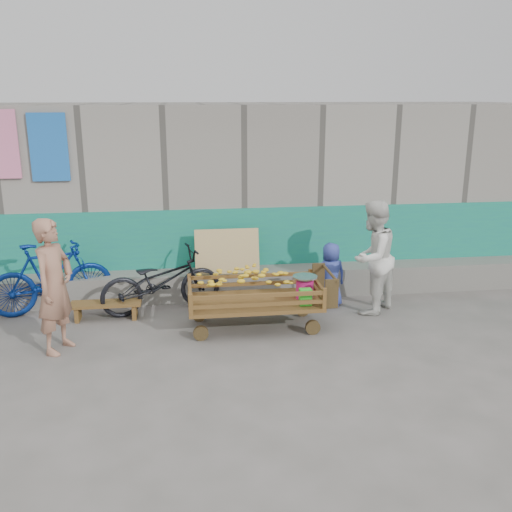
{
  "coord_description": "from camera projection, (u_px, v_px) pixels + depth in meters",
  "views": [
    {
      "loc": [
        -0.37,
        -6.32,
        3.16
      ],
      "look_at": [
        0.62,
        1.2,
        1.0
      ],
      "focal_mm": 40.0,
      "sensor_mm": 36.0,
      "label": 1
    }
  ],
  "objects": [
    {
      "name": "building_wall",
      "position": [
        202.0,
        190.0,
        10.4
      ],
      "size": [
        12.0,
        3.5,
        3.0
      ],
      "color": "gray",
      "rests_on": "ground"
    },
    {
      "name": "bench",
      "position": [
        106.0,
        307.0,
        8.27
      ],
      "size": [
        1.01,
        0.3,
        0.25
      ],
      "color": "brown",
      "rests_on": "ground"
    },
    {
      "name": "woman",
      "position": [
        372.0,
        257.0,
        8.37
      ],
      "size": [
        1.04,
        1.03,
        1.7
      ],
      "primitive_type": "imported",
      "rotation": [
        0.0,
        0.0,
        3.87
      ],
      "color": "silver",
      "rests_on": "ground"
    },
    {
      "name": "vendor_man",
      "position": [
        55.0,
        286.0,
        7.08
      ],
      "size": [
        0.62,
        0.74,
        1.72
      ],
      "primitive_type": "imported",
      "rotation": [
        0.0,
        0.0,
        1.17
      ],
      "color": "#9D6C54",
      "rests_on": "ground"
    },
    {
      "name": "child",
      "position": [
        331.0,
        275.0,
        8.69
      ],
      "size": [
        0.54,
        0.41,
        1.0
      ],
      "primitive_type": "imported",
      "rotation": [
        0.0,
        0.0,
        3.33
      ],
      "color": "#33429C",
      "rests_on": "ground"
    },
    {
      "name": "ground",
      "position": [
        219.0,
        363.0,
        6.94
      ],
      "size": [
        80.0,
        80.0,
        0.0
      ],
      "primitive_type": "plane",
      "color": "#56544F",
      "rests_on": "ground"
    },
    {
      "name": "bicycle_dark",
      "position": [
        161.0,
        281.0,
        8.48
      ],
      "size": [
        1.92,
        1.1,
        0.95
      ],
      "primitive_type": "imported",
      "rotation": [
        0.0,
        0.0,
        1.85
      ],
      "color": "black",
      "rests_on": "ground"
    },
    {
      "name": "bicycle_blue",
      "position": [
        51.0,
        277.0,
        8.45
      ],
      "size": [
        1.86,
        1.05,
        1.08
      ],
      "primitive_type": "imported",
      "rotation": [
        0.0,
        0.0,
        1.9
      ],
      "color": "navy",
      "rests_on": "ground"
    },
    {
      "name": "banana_cart",
      "position": [
        252.0,
        289.0,
        7.84
      ],
      "size": [
        2.0,
        0.91,
        0.85
      ],
      "color": "brown",
      "rests_on": "ground"
    }
  ]
}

